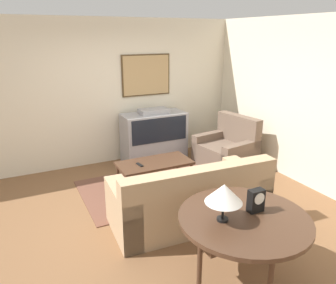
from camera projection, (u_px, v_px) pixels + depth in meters
ground_plane at (153, 209)px, 4.74m from camera, size 12.00×12.00×0.00m
wall_back at (107, 93)px, 6.14m from camera, size 12.00×0.10×2.70m
wall_right at (297, 101)px, 5.41m from camera, size 0.06×12.00×2.70m
area_rug at (161, 185)px, 5.46m from camera, size 2.56×1.55×0.01m
tv at (154, 137)px, 6.41m from camera, size 1.23×0.56×1.05m
couch at (190, 200)px, 4.32m from camera, size 2.09×1.01×0.89m
armchair at (227, 151)px, 6.19m from camera, size 0.98×1.09×0.95m
coffee_table at (154, 164)px, 5.33m from camera, size 1.20×0.60×0.43m
console_table at (244, 222)px, 3.16m from camera, size 1.28×1.28×0.74m
table_lamp at (224, 194)px, 3.00m from camera, size 0.35×0.35×0.37m
mantel_clock at (256, 200)px, 3.21m from camera, size 0.16×0.10×0.23m
remote at (140, 165)px, 5.18m from camera, size 0.07×0.16×0.02m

